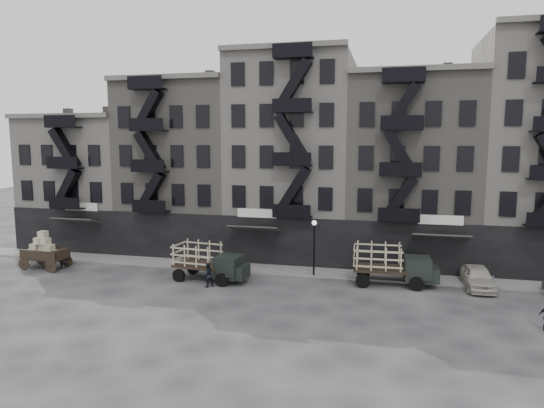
% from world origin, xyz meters
% --- Properties ---
extents(ground, '(140.00, 140.00, 0.00)m').
position_xyz_m(ground, '(0.00, 0.00, 0.00)').
color(ground, '#38383A').
rests_on(ground, ground).
extents(sidewalk, '(55.00, 2.50, 0.15)m').
position_xyz_m(sidewalk, '(0.00, 3.75, 0.07)').
color(sidewalk, slate).
rests_on(sidewalk, ground).
extents(building_west, '(10.00, 11.35, 13.20)m').
position_xyz_m(building_west, '(-20.00, 9.83, 6.00)').
color(building_west, '#ABA59D').
rests_on(building_west, ground).
extents(building_midwest, '(10.00, 11.35, 16.20)m').
position_xyz_m(building_midwest, '(-10.00, 9.83, 7.50)').
color(building_midwest, slate).
rests_on(building_midwest, ground).
extents(building_center, '(10.00, 11.35, 18.20)m').
position_xyz_m(building_center, '(-0.00, 9.82, 8.50)').
color(building_center, '#ABA59D').
rests_on(building_center, ground).
extents(building_mideast, '(10.00, 11.35, 16.20)m').
position_xyz_m(building_mideast, '(10.00, 9.83, 7.50)').
color(building_mideast, slate).
rests_on(building_mideast, ground).
extents(lamp_post, '(0.36, 0.36, 4.28)m').
position_xyz_m(lamp_post, '(3.00, 2.60, 2.78)').
color(lamp_post, black).
rests_on(lamp_post, ground).
extents(horse, '(1.81, 1.08, 1.43)m').
position_xyz_m(horse, '(-20.74, 0.69, 0.71)').
color(horse, silver).
rests_on(horse, ground).
extents(wagon, '(3.59, 2.02, 2.98)m').
position_xyz_m(wagon, '(-18.10, -0.00, 1.70)').
color(wagon, black).
rests_on(wagon, ground).
extents(stake_truck_west, '(5.63, 2.76, 2.73)m').
position_xyz_m(stake_truck_west, '(-4.26, -0.02, 1.56)').
color(stake_truck_west, black).
rests_on(stake_truck_west, ground).
extents(stake_truck_east, '(5.82, 2.56, 2.88)m').
position_xyz_m(stake_truck_east, '(8.65, 1.96, 1.64)').
color(stake_truck_east, black).
rests_on(stake_truck_east, ground).
extents(car_east, '(2.01, 4.64, 1.56)m').
position_xyz_m(car_east, '(14.37, 2.60, 0.78)').
color(car_east, '#B8B3A5').
rests_on(car_east, ground).
extents(pedestrian_west, '(0.73, 0.65, 1.68)m').
position_xyz_m(pedestrian_west, '(-16.71, 0.41, 0.84)').
color(pedestrian_west, black).
rests_on(pedestrian_west, ground).
extents(pedestrian_mid, '(1.04, 1.04, 1.70)m').
position_xyz_m(pedestrian_mid, '(-3.80, -1.47, 0.85)').
color(pedestrian_mid, black).
rests_on(pedestrian_mid, ground).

